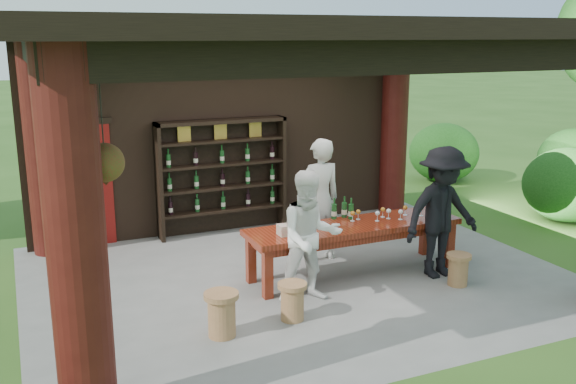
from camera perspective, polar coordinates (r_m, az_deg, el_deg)
name	(u,v)px	position (r m, az deg, el deg)	size (l,w,h in m)	color
ground	(299,277)	(9.18, 1.01, -7.54)	(90.00, 90.00, 0.00)	#2D5119
pavilion	(286,124)	(9.01, -0.15, 6.09)	(7.50, 6.00, 3.60)	slate
wine_shelf	(222,177)	(10.97, -5.85, 1.37)	(2.23, 0.34, 1.96)	black
tasting_table	(354,232)	(9.12, 5.87, -3.55)	(3.13, 0.82, 0.75)	#561B0C
stool_near_left	(292,300)	(7.79, 0.39, -9.61)	(0.36, 0.36, 0.47)	#93613A
stool_near_right	(458,269)	(9.11, 14.89, -6.61)	(0.34, 0.34, 0.44)	#93613A
stool_far_left	(222,313)	(7.42, -5.92, -10.66)	(0.40, 0.40, 0.53)	#93613A
host	(319,200)	(9.61, 2.81, -0.71)	(0.68, 0.45, 1.87)	beige
guest_woman	(310,237)	(8.13, 1.99, -4.01)	(0.83, 0.65, 1.71)	white
guest_man	(442,213)	(9.19, 13.53, -1.78)	(1.20, 0.69, 1.86)	black
table_bottles	(343,208)	(9.30, 4.93, -1.42)	(0.30, 0.20, 0.31)	#194C1E
table_glasses	(386,213)	(9.39, 8.71, -1.90)	(1.13, 0.32, 0.15)	silver
napkin_basket	(288,230)	(8.54, -0.02, -3.35)	(0.26, 0.18, 0.14)	#BF6672
shrubs	(442,205)	(11.11, 13.56, -1.11)	(15.73, 8.43, 1.36)	#194C14
trees	(473,33)	(11.57, 16.10, 13.43)	(21.52, 10.25, 4.80)	#3F2819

